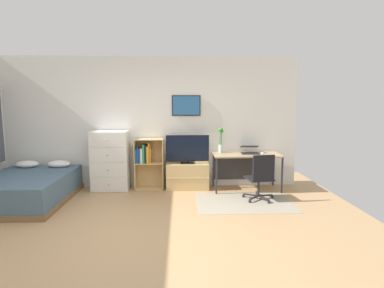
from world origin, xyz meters
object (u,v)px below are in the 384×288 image
(desk, at_px, (246,159))
(computer_mouse, at_px, (262,153))
(television, at_px, (187,149))
(laptop, at_px, (250,150))
(bamboo_vase, at_px, (221,139))
(bed, at_px, (27,188))
(bookshelf, at_px, (147,160))
(dresser, at_px, (110,161))
(office_chair, at_px, (261,176))
(tv_stand, at_px, (187,176))

(desk, height_order, computer_mouse, computer_mouse)
(television, distance_m, laptop, 1.28)
(television, height_order, bamboo_vase, bamboo_vase)
(laptop, height_order, bamboo_vase, bamboo_vase)
(bed, height_order, desk, desk)
(bed, relative_size, bookshelf, 1.87)
(laptop, distance_m, bamboo_vase, 0.63)
(dresser, distance_m, office_chair, 2.99)
(computer_mouse, bearing_deg, bed, -171.71)
(laptop, bearing_deg, bookshelf, -178.12)
(dresser, relative_size, desk, 0.89)
(bed, xyz_separation_m, television, (2.88, 0.75, 0.57))
(laptop, bearing_deg, tv_stand, -177.15)
(desk, bearing_deg, office_chair, -82.56)
(bookshelf, distance_m, laptop, 2.12)
(television, relative_size, laptop, 2.12)
(computer_mouse, bearing_deg, desk, 163.66)
(dresser, xyz_separation_m, tv_stand, (1.56, 0.02, -0.34))
(dresser, height_order, laptop, dresser)
(computer_mouse, bearing_deg, dresser, 177.87)
(tv_stand, distance_m, office_chair, 1.57)
(bed, xyz_separation_m, bamboo_vase, (3.57, 0.84, 0.76))
(bookshelf, xyz_separation_m, laptop, (2.10, -0.08, 0.20))
(bed, bearing_deg, tv_stand, 15.01)
(bed, distance_m, television, 3.03)
(tv_stand, bearing_deg, computer_mouse, -4.91)
(office_chair, bearing_deg, dresser, 154.84)
(dresser, bearing_deg, laptop, -0.18)
(office_chair, height_order, laptop, laptop)
(bookshelf, distance_m, desk, 2.02)
(tv_stand, relative_size, office_chair, 1.01)
(tv_stand, bearing_deg, bed, -165.05)
(desk, height_order, office_chair, office_chair)
(computer_mouse, distance_m, bamboo_vase, 0.88)
(bookshelf, height_order, laptop, bookshelf)
(desk, bearing_deg, bed, -169.81)
(bed, distance_m, bookshelf, 2.24)
(bamboo_vase, bearing_deg, dresser, -177.76)
(television, distance_m, desk, 1.21)
(television, bearing_deg, dresser, 179.73)
(office_chair, relative_size, laptop, 2.09)
(computer_mouse, bearing_deg, tv_stand, 175.09)
(dresser, bearing_deg, desk, -0.45)
(dresser, relative_size, bamboo_vase, 2.34)
(tv_stand, relative_size, computer_mouse, 8.31)
(bamboo_vase, bearing_deg, television, -172.14)
(laptop, bearing_deg, computer_mouse, -20.52)
(desk, distance_m, bamboo_vase, 0.65)
(laptop, height_order, computer_mouse, laptop)
(bookshelf, distance_m, computer_mouse, 2.35)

